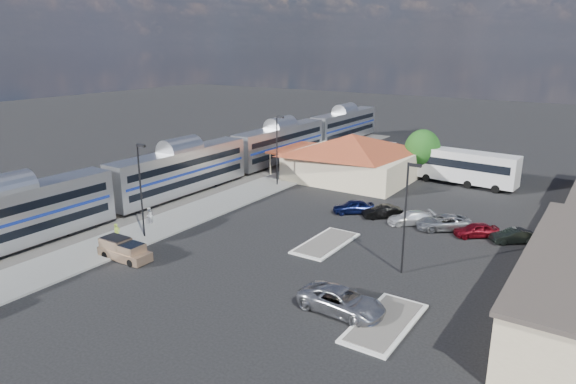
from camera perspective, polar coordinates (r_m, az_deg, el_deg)
The scene contains 23 objects.
ground at distance 47.42m, azimuth -1.21°, elevation -5.56°, with size 280.00×280.00×0.00m, color black.
railbed at distance 66.20m, azimuth -12.34°, elevation 0.46°, with size 16.00×100.00×0.12m, color #4C4944.
platform at distance 58.83m, azimuth -7.55°, elevation -1.25°, with size 5.50×92.00×0.18m, color gray.
passenger_train at distance 62.20m, azimuth -11.73°, elevation 2.17°, with size 3.00×104.00×5.55m.
freight_cars at distance 70.03m, azimuth -12.27°, elevation 2.90°, with size 2.80×46.00×4.00m.
station_depot at distance 68.66m, azimuth 7.03°, elevation 3.92°, with size 18.35×12.24×6.20m.
traffic_island_south at distance 47.01m, azimuth 4.23°, elevation -5.67°, with size 3.30×7.50×0.21m.
traffic_island_north at distance 34.99m, azimuth 10.71°, elevation -14.06°, with size 3.30×7.50×0.21m.
lamp_plat_s at distance 48.53m, azimuth -16.03°, elevation 0.95°, with size 1.08×0.25×9.00m.
lamp_plat_n at distance 64.58m, azimuth -1.17°, elevation 5.26°, with size 1.08×0.25×9.00m.
lamp_lot at distance 40.38m, azimuth 13.05°, elevation -1.87°, with size 1.08×0.25×9.00m.
tree_depot at distance 71.12m, azimuth 14.71°, elevation 4.67°, with size 4.71×4.71×6.63m.
pickup_truck at distance 45.57m, azimuth -17.70°, elevation -6.21°, with size 4.90×1.91×1.68m.
suv at distance 35.55m, azimuth 5.99°, elevation -11.96°, with size 2.80×6.06×1.69m, color #A7A9AF.
coach_bus at distance 69.57m, azimuth 18.80°, elevation 2.82°, with size 13.87×4.04×4.39m.
person_a at distance 48.84m, azimuth -18.47°, elevation -4.38°, with size 0.68×0.44×1.85m, color #ACCF40.
person_b at distance 53.03m, azimuth -15.18°, elevation -2.55°, with size 0.84×0.66×1.73m, color white.
parked_car_a at distance 55.42m, azimuth 7.28°, elevation -1.62°, with size 1.77×4.39×1.50m, color #0C133E.
parked_car_b at distance 54.46m, azimuth 10.44°, elevation -2.17°, with size 1.42×4.07×1.34m, color black.
parked_car_c at distance 53.12m, azimuth 13.48°, elevation -2.82°, with size 1.91×4.69×1.36m, color white.
parked_car_d at distance 52.47m, azimuth 16.88°, elevation -3.24°, with size 2.47×5.37×1.49m, color gray.
parked_car_e at distance 51.48m, azimuth 20.18°, elevation -3.98°, with size 1.65×4.10×1.40m, color maroon.
parked_car_f at distance 51.25m, azimuth 23.72°, elevation -4.51°, with size 1.39×3.99×1.31m, color black.
Camera 1 is at (25.03, -36.25, 17.55)m, focal length 32.00 mm.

